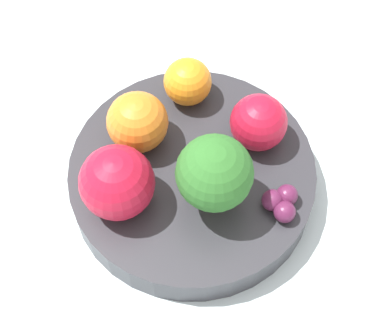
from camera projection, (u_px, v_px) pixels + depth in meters
ground_plane at (192, 198)px, 0.55m from camera, size 6.00×6.00×0.00m
table_surface at (192, 193)px, 0.55m from camera, size 1.20×1.20×0.02m
bowl at (192, 178)px, 0.52m from camera, size 0.20×0.20×0.03m
broccoli at (214, 174)px, 0.46m from camera, size 0.06×0.06×0.07m
apple_red at (259, 122)px, 0.50m from camera, size 0.05×0.05×0.05m
apple_green at (117, 183)px, 0.47m from camera, size 0.06×0.06×0.06m
orange_front at (137, 122)px, 0.50m from camera, size 0.05×0.05×0.05m
orange_back at (188, 82)px, 0.53m from camera, size 0.04×0.04×0.04m
grape_cluster at (281, 202)px, 0.49m from camera, size 0.03×0.03×0.02m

